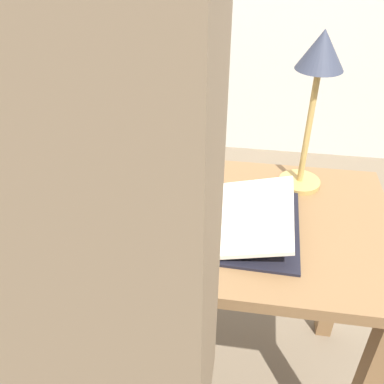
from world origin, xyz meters
The scene contains 7 objects.
ground_plane centered at (0.00, 0.00, 0.00)m, with size 12.00×12.00×0.00m, color #70604C.
reading_desk centered at (0.00, 0.00, 0.64)m, with size 1.21×0.62×0.76m.
open_book centered at (0.06, -0.03, 0.78)m, with size 0.56×0.36×0.07m.
book_stack_tall centered at (-0.37, 0.10, 0.83)m, with size 0.22×0.30×0.12m.
book_standing_upright centered at (-0.21, 0.08, 0.88)m, with size 0.04×0.16×0.24m.
reading_lamp centered at (0.35, 0.20, 1.12)m, with size 0.13×0.13×0.47m.
coffee_mug centered at (-0.12, 0.04, 0.81)m, with size 0.10×0.09×0.09m.
Camera 1 is at (0.18, -0.97, 1.51)m, focal length 40.00 mm.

